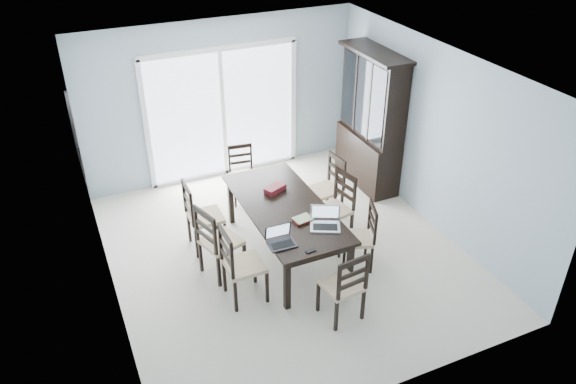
% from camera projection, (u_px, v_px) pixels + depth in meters
% --- Properties ---
extents(floor, '(5.00, 5.00, 0.00)m').
position_uv_depth(floor, '(285.00, 252.00, 7.66)').
color(floor, beige).
rests_on(floor, ground).
extents(ceiling, '(5.00, 5.00, 0.00)m').
position_uv_depth(ceiling, '(285.00, 68.00, 6.32)').
color(ceiling, white).
rests_on(ceiling, back_wall).
extents(back_wall, '(4.50, 0.02, 2.60)m').
position_uv_depth(back_wall, '(222.00, 100.00, 8.94)').
color(back_wall, '#97A9B4').
rests_on(back_wall, floor).
extents(wall_left, '(0.02, 5.00, 2.60)m').
position_uv_depth(wall_left, '(99.00, 209.00, 6.20)').
color(wall_left, '#97A9B4').
rests_on(wall_left, floor).
extents(wall_right, '(0.02, 5.00, 2.60)m').
position_uv_depth(wall_right, '(433.00, 137.00, 7.78)').
color(wall_right, '#97A9B4').
rests_on(wall_right, floor).
extents(balcony, '(4.50, 2.00, 0.10)m').
position_uv_depth(balcony, '(209.00, 150.00, 10.42)').
color(balcony, gray).
rests_on(balcony, ground).
extents(railing, '(4.50, 0.06, 1.10)m').
position_uv_depth(railing, '(192.00, 101.00, 10.89)').
color(railing, '#99999E').
rests_on(railing, balcony).
extents(dining_table, '(1.00, 2.20, 0.75)m').
position_uv_depth(dining_table, '(285.00, 211.00, 7.32)').
color(dining_table, black).
rests_on(dining_table, floor).
extents(china_hutch, '(0.50, 1.38, 2.20)m').
position_uv_depth(china_hutch, '(371.00, 121.00, 8.79)').
color(china_hutch, black).
rests_on(china_hutch, floor).
extents(sliding_door, '(2.52, 0.05, 2.18)m').
position_uv_depth(sliding_door, '(223.00, 113.00, 9.04)').
color(sliding_door, silver).
rests_on(sliding_door, floor).
extents(chair_left_near, '(0.46, 0.45, 1.18)m').
position_uv_depth(chair_left_near, '(236.00, 258.00, 6.55)').
color(chair_left_near, black).
rests_on(chair_left_near, floor).
extents(chair_left_mid, '(0.57, 0.56, 1.18)m').
position_uv_depth(chair_left_mid, '(214.00, 235.00, 6.93)').
color(chair_left_mid, black).
rests_on(chair_left_mid, floor).
extents(chair_left_far, '(0.46, 0.45, 1.17)m').
position_uv_depth(chair_left_far, '(197.00, 210.00, 7.44)').
color(chair_left_far, black).
rests_on(chair_left_far, floor).
extents(chair_right_near, '(0.52, 0.51, 1.05)m').
position_uv_depth(chair_right_near, '(364.00, 230.00, 7.15)').
color(chair_right_near, black).
rests_on(chair_right_near, floor).
extents(chair_right_mid, '(0.52, 0.51, 1.15)m').
position_uv_depth(chair_right_mid, '(338.00, 200.00, 7.69)').
color(chair_right_mid, black).
rests_on(chair_right_mid, floor).
extents(chair_right_far, '(0.47, 0.46, 1.09)m').
position_uv_depth(chair_right_far, '(330.00, 180.00, 8.20)').
color(chair_right_far, black).
rests_on(chair_right_far, floor).
extents(chair_end_near, '(0.46, 0.47, 1.10)m').
position_uv_depth(chair_end_near, '(347.00, 281.00, 6.26)').
color(chair_end_near, black).
rests_on(chair_end_near, floor).
extents(chair_end_far, '(0.43, 0.44, 1.01)m').
position_uv_depth(chair_end_far, '(242.00, 167.00, 8.63)').
color(chair_end_far, black).
rests_on(chair_end_far, floor).
extents(laptop_dark, '(0.33, 0.24, 0.22)m').
position_uv_depth(laptop_dark, '(282.00, 241.00, 6.53)').
color(laptop_dark, black).
rests_on(laptop_dark, dining_table).
extents(laptop_silver, '(0.44, 0.39, 0.25)m').
position_uv_depth(laptop_silver, '(325.00, 223.00, 6.83)').
color(laptop_silver, '#BABABD').
rests_on(laptop_silver, dining_table).
extents(book_stack, '(0.25, 0.21, 0.04)m').
position_uv_depth(book_stack, '(302.00, 220.00, 6.98)').
color(book_stack, maroon).
rests_on(book_stack, dining_table).
extents(cell_phone, '(0.13, 0.07, 0.01)m').
position_uv_depth(cell_phone, '(311.00, 251.00, 6.45)').
color(cell_phone, black).
rests_on(cell_phone, dining_table).
extents(game_box, '(0.33, 0.26, 0.07)m').
position_uv_depth(game_box, '(275.00, 189.00, 7.58)').
color(game_box, '#53101B').
rests_on(game_box, dining_table).
extents(hot_tub, '(1.99, 1.78, 1.01)m').
position_uv_depth(hot_tub, '(180.00, 129.00, 9.90)').
color(hot_tub, maroon).
rests_on(hot_tub, balcony).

